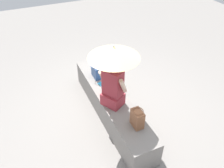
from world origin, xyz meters
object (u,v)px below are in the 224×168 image
object	(u,v)px
parasol	(114,52)
handbag_black	(96,71)
tote_bag_canvas	(137,118)
person_seated	(113,86)
magazine	(106,85)

from	to	relation	value
parasol	handbag_black	distance (m)	1.28
handbag_black	tote_bag_canvas	world-z (taller)	tote_bag_canvas
person_seated	magazine	distance (m)	0.67
person_seated	parasol	xyz separation A→B (m)	(-0.04, 0.00, 0.66)
handbag_black	magazine	xyz separation A→B (m)	(-0.32, -0.08, -0.13)
handbag_black	magazine	bearing A→B (deg)	-166.84
handbag_black	magazine	distance (m)	0.36
tote_bag_canvas	handbag_black	bearing A→B (deg)	4.40
tote_bag_canvas	person_seated	bearing A→B (deg)	12.20
magazine	handbag_black	bearing A→B (deg)	-2.64
parasol	handbag_black	xyz separation A→B (m)	(0.90, -0.02, -0.91)
person_seated	parasol	size ratio (longest dim) A/B	0.77
parasol	magazine	world-z (taller)	parasol
parasol	tote_bag_canvas	bearing A→B (deg)	-166.64
person_seated	tote_bag_canvas	xyz separation A→B (m)	(-0.62, -0.13, -0.23)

